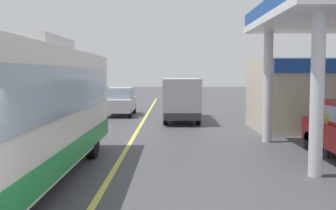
{
  "coord_description": "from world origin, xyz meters",
  "views": [
    {
      "loc": [
        1.62,
        -4.39,
        2.72
      ],
      "look_at": [
        1.5,
        10.0,
        1.6
      ],
      "focal_mm": 43.16,
      "sensor_mm": 36.0,
      "label": 1
    }
  ],
  "objects_px": {
    "car_trailing_behind_bus": "(121,100)",
    "coach_bus_main": "(19,115)",
    "minibus_opposing_lane": "(181,95)",
    "pedestrian_by_shop": "(330,129)"
  },
  "relations": [
    {
      "from": "pedestrian_by_shop",
      "to": "car_trailing_behind_bus",
      "type": "relative_size",
      "value": 0.4
    },
    {
      "from": "car_trailing_behind_bus",
      "to": "pedestrian_by_shop",
      "type": "bearing_deg",
      "value": -57.89
    },
    {
      "from": "coach_bus_main",
      "to": "car_trailing_behind_bus",
      "type": "relative_size",
      "value": 2.63
    },
    {
      "from": "car_trailing_behind_bus",
      "to": "minibus_opposing_lane",
      "type": "bearing_deg",
      "value": -37.35
    },
    {
      "from": "minibus_opposing_lane",
      "to": "pedestrian_by_shop",
      "type": "relative_size",
      "value": 3.69
    },
    {
      "from": "minibus_opposing_lane",
      "to": "car_trailing_behind_bus",
      "type": "xyz_separation_m",
      "value": [
        -3.87,
        2.96,
        -0.46
      ]
    },
    {
      "from": "pedestrian_by_shop",
      "to": "car_trailing_behind_bus",
      "type": "distance_m",
      "value": 15.83
    },
    {
      "from": "minibus_opposing_lane",
      "to": "pedestrian_by_shop",
      "type": "distance_m",
      "value": 11.41
    },
    {
      "from": "coach_bus_main",
      "to": "minibus_opposing_lane",
      "type": "xyz_separation_m",
      "value": [
        4.22,
        13.78,
        -0.25
      ]
    },
    {
      "from": "car_trailing_behind_bus",
      "to": "coach_bus_main",
      "type": "bearing_deg",
      "value": -91.2
    }
  ]
}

